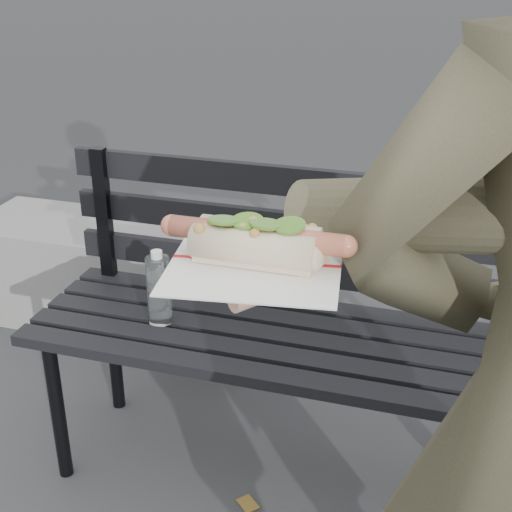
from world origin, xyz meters
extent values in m
cylinder|color=black|center=(-0.70, 0.71, 0.23)|extent=(0.04, 0.04, 0.45)
cylinder|color=black|center=(-0.70, 1.05, 0.23)|extent=(0.04, 0.04, 0.45)
cube|color=black|center=(-0.03, 0.70, 0.47)|extent=(1.50, 0.07, 0.03)
cube|color=black|center=(-0.03, 0.79, 0.47)|extent=(1.50, 0.07, 0.03)
cube|color=black|center=(-0.03, 0.88, 0.47)|extent=(1.50, 0.07, 0.03)
cube|color=black|center=(-0.03, 0.97, 0.47)|extent=(1.50, 0.07, 0.03)
cube|color=black|center=(-0.03, 1.06, 0.47)|extent=(1.50, 0.07, 0.03)
cube|color=black|center=(-0.70, 1.07, 0.67)|extent=(0.04, 0.03, 0.42)
cube|color=black|center=(-0.03, 1.09, 0.57)|extent=(1.50, 0.02, 0.08)
cube|color=black|center=(-0.03, 1.09, 0.70)|extent=(1.50, 0.02, 0.08)
cube|color=black|center=(-0.03, 1.09, 0.83)|extent=(1.50, 0.02, 0.08)
cylinder|color=white|center=(-0.43, 0.85, 0.57)|extent=(0.06, 0.06, 0.19)
cylinder|color=white|center=(-0.43, 0.85, 0.68)|extent=(0.03, 0.03, 0.02)
cube|color=slate|center=(-0.91, 1.58, 0.20)|extent=(1.20, 0.40, 0.40)
cylinder|color=#423C2C|center=(0.34, 0.10, 1.17)|extent=(0.51, 0.23, 0.19)
cylinder|color=#D8A384|center=(0.13, 0.02, 1.10)|extent=(0.09, 0.08, 0.07)
ellipsoid|color=#D8A384|center=(0.09, 0.01, 1.10)|extent=(0.10, 0.12, 0.03)
cylinder|color=#D8A384|center=(0.04, -0.02, 1.10)|extent=(0.06, 0.02, 0.02)
cylinder|color=#D8A384|center=(0.04, 0.00, 1.10)|extent=(0.06, 0.02, 0.02)
cylinder|color=#D8A384|center=(0.04, 0.02, 1.10)|extent=(0.06, 0.02, 0.02)
cylinder|color=#D8A384|center=(0.04, 0.04, 1.10)|extent=(0.06, 0.02, 0.02)
cylinder|color=#D8A384|center=(0.10, -0.05, 1.10)|extent=(0.04, 0.05, 0.02)
cube|color=white|center=(0.09, 0.01, 1.12)|extent=(0.21, 0.21, 0.00)
cube|color=#B21E1E|center=(0.09, 0.01, 1.12)|extent=(0.19, 0.03, 0.00)
cylinder|color=#BD6148|center=(0.09, 0.01, 1.15)|extent=(0.20, 0.03, 0.02)
sphere|color=#BD6148|center=(-0.01, 0.01, 1.15)|extent=(0.03, 0.03, 0.02)
sphere|color=#BD6148|center=(0.19, 0.01, 1.15)|extent=(0.03, 0.03, 0.02)
sphere|color=#9E6B2D|center=(0.10, -0.01, 1.16)|extent=(0.01, 0.01, 0.01)
sphere|color=#9E6B2D|center=(0.05, 0.00, 1.16)|extent=(0.01, 0.01, 0.01)
sphere|color=#9E6B2D|center=(0.10, 0.01, 1.16)|extent=(0.01, 0.01, 0.01)
sphere|color=#9E6B2D|center=(0.08, 0.00, 1.15)|extent=(0.01, 0.01, 0.01)
sphere|color=#9E6B2D|center=(0.03, -0.01, 1.16)|extent=(0.01, 0.01, 0.01)
sphere|color=#9E6B2D|center=(0.04, 0.02, 1.15)|extent=(0.01, 0.01, 0.01)
sphere|color=#9E6B2D|center=(0.10, 0.00, 1.15)|extent=(0.01, 0.01, 0.01)
sphere|color=#9E6B2D|center=(0.13, 0.01, 1.15)|extent=(0.01, 0.01, 0.01)
sphere|color=#9E6B2D|center=(0.12, 0.02, 1.16)|extent=(0.01, 0.01, 0.01)
sphere|color=#9E6B2D|center=(0.11, 0.00, 1.15)|extent=(0.01, 0.01, 0.01)
sphere|color=#9E6B2D|center=(0.04, 0.00, 1.16)|extent=(0.01, 0.01, 0.01)
sphere|color=#9E6B2D|center=(0.13, 0.01, 1.16)|extent=(0.01, 0.01, 0.01)
sphere|color=#9E6B2D|center=(0.11, 0.03, 1.15)|extent=(0.01, 0.01, 0.01)
sphere|color=#9E6B2D|center=(0.08, 0.00, 1.16)|extent=(0.01, 0.01, 0.01)
sphere|color=#9E6B2D|center=(0.12, 0.02, 1.16)|extent=(0.01, 0.01, 0.01)
sphere|color=#9E6B2D|center=(0.15, 0.03, 1.15)|extent=(0.01, 0.01, 0.01)
sphere|color=#9E6B2D|center=(0.07, 0.01, 1.16)|extent=(0.01, 0.01, 0.01)
sphere|color=#9E6B2D|center=(0.03, -0.01, 1.16)|extent=(0.01, 0.01, 0.01)
sphere|color=#9E6B2D|center=(0.14, 0.03, 1.15)|extent=(0.01, 0.01, 0.01)
sphere|color=#9E6B2D|center=(0.07, 0.02, 1.15)|extent=(0.01, 0.01, 0.01)
sphere|color=#9E6B2D|center=(0.08, 0.01, 1.15)|extent=(0.01, 0.01, 0.01)
sphere|color=#9E6B2D|center=(0.04, 0.01, 1.16)|extent=(0.01, 0.01, 0.01)
sphere|color=#9E6B2D|center=(0.09, 0.02, 1.16)|extent=(0.01, 0.01, 0.01)
sphere|color=#9E6B2D|center=(0.15, 0.01, 1.15)|extent=(0.01, 0.01, 0.01)
cylinder|color=#4C8323|center=(0.05, 0.01, 1.16)|extent=(0.04, 0.04, 0.01)
cylinder|color=#4C8323|center=(0.08, 0.01, 1.16)|extent=(0.04, 0.04, 0.01)
cylinder|color=#4C8323|center=(0.10, 0.01, 1.16)|extent=(0.04, 0.04, 0.01)
cylinder|color=#4C8323|center=(0.13, 0.01, 1.17)|extent=(0.04, 0.04, 0.01)
cube|color=brown|center=(-1.37, 2.23, 0.00)|extent=(0.05, 0.05, 0.00)
cube|color=brown|center=(-0.15, 0.75, 0.00)|extent=(0.07, 0.07, 0.00)
camera|label=1|loc=(0.30, -0.68, 1.46)|focal=50.00mm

